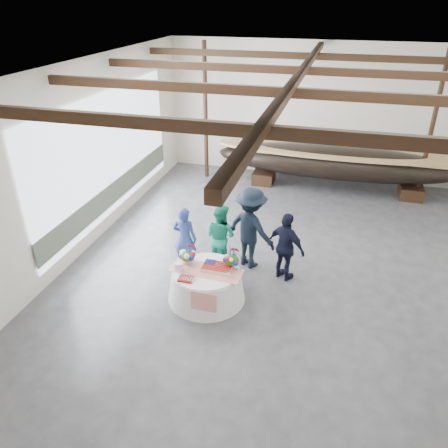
# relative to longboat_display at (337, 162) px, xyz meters

# --- Properties ---
(floor) EXTENTS (10.00, 12.00, 0.01)m
(floor) POSITION_rel_longboat_display_xyz_m (-0.93, -4.94, -0.95)
(floor) COLOR #3D3D42
(floor) RESTS_ON ground
(wall_back) EXTENTS (10.00, 0.02, 4.50)m
(wall_back) POSITION_rel_longboat_display_xyz_m (-0.93, 1.06, 1.30)
(wall_back) COLOR silver
(wall_back) RESTS_ON ground
(wall_front) EXTENTS (10.00, 0.02, 4.50)m
(wall_front) POSITION_rel_longboat_display_xyz_m (-0.93, -10.94, 1.30)
(wall_front) COLOR silver
(wall_front) RESTS_ON ground
(wall_left) EXTENTS (0.02, 12.00, 4.50)m
(wall_left) POSITION_rel_longboat_display_xyz_m (-5.93, -4.94, 1.30)
(wall_left) COLOR silver
(wall_left) RESTS_ON ground
(ceiling) EXTENTS (10.00, 12.00, 0.01)m
(ceiling) POSITION_rel_longboat_display_xyz_m (-0.93, -4.94, 3.55)
(ceiling) COLOR white
(ceiling) RESTS_ON wall_back
(pavilion_structure) EXTENTS (9.80, 11.76, 4.50)m
(pavilion_structure) POSITION_rel_longboat_display_xyz_m (-0.93, -4.09, 3.05)
(pavilion_structure) COLOR black
(pavilion_structure) RESTS_ON ground
(open_bay) EXTENTS (0.03, 7.00, 3.20)m
(open_bay) POSITION_rel_longboat_display_xyz_m (-5.88, -3.94, 0.88)
(open_bay) COLOR silver
(open_bay) RESTS_ON ground
(longboat_display) EXTENTS (7.92, 1.58, 1.49)m
(longboat_display) POSITION_rel_longboat_display_xyz_m (0.00, 0.00, 0.00)
(longboat_display) COLOR black
(longboat_display) RESTS_ON ground
(banquet_table) EXTENTS (1.64, 1.64, 0.71)m
(banquet_table) POSITION_rel_longboat_display_xyz_m (-2.35, -6.68, -0.59)
(banquet_table) COLOR white
(banquet_table) RESTS_ON ground
(tabletop_items) EXTENTS (1.55, 0.95, 0.40)m
(tabletop_items) POSITION_rel_longboat_display_xyz_m (-2.37, -6.54, -0.09)
(tabletop_items) COLOR red
(tabletop_items) RESTS_ON banquet_table
(guest_woman_blue) EXTENTS (0.58, 0.39, 1.57)m
(guest_woman_blue) POSITION_rel_longboat_display_xyz_m (-3.19, -5.66, -0.16)
(guest_woman_blue) COLOR navy
(guest_woman_blue) RESTS_ON ground
(guest_woman_teal) EXTENTS (0.96, 0.86, 1.64)m
(guest_woman_teal) POSITION_rel_longboat_display_xyz_m (-2.41, -5.42, -0.13)
(guest_woman_teal) COLOR #1C9476
(guest_woman_teal) RESTS_ON ground
(guest_man_left) EXTENTS (1.47, 1.22, 1.98)m
(guest_man_left) POSITION_rel_longboat_display_xyz_m (-1.74, -5.15, 0.04)
(guest_man_left) COLOR black
(guest_man_left) RESTS_ON ground
(guest_man_right) EXTENTS (1.04, 0.82, 1.64)m
(guest_man_right) POSITION_rel_longboat_display_xyz_m (-0.86, -5.50, -0.13)
(guest_man_right) COLOR black
(guest_man_right) RESTS_ON ground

